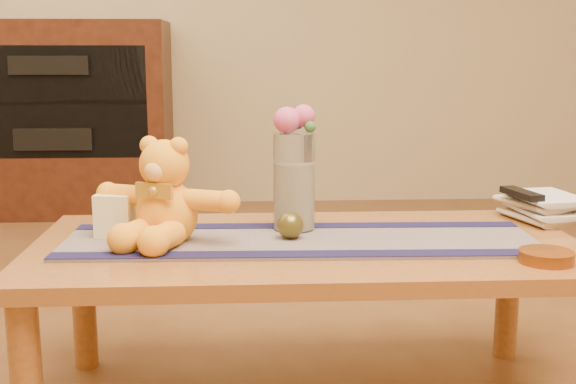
{
  "coord_description": "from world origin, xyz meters",
  "views": [
    {
      "loc": [
        -0.15,
        -1.83,
        0.93
      ],
      "look_at": [
        -0.05,
        0.0,
        0.58
      ],
      "focal_mm": 46.18,
      "sensor_mm": 36.0,
      "label": 1
    }
  ],
  "objects": [
    {
      "name": "cabinet_shelf",
      "position": [
        -1.2,
        2.33,
        0.66
      ],
      "size": [
        1.02,
        0.2,
        0.02
      ],
      "primitive_type": "cube",
      "color": "black",
      "rests_on": "media_cabinet"
    },
    {
      "name": "rose_left",
      "position": [
        -0.05,
        0.09,
        0.75
      ],
      "size": [
        0.07,
        0.07,
        0.07
      ],
      "primitive_type": "sphere",
      "color": "#D44A80",
      "rests_on": "glass_vase"
    },
    {
      "name": "teddy_bear",
      "position": [
        -0.36,
        0.01,
        0.58
      ],
      "size": [
        0.45,
        0.42,
        0.25
      ],
      "primitive_type": null,
      "rotation": [
        0.0,
        0.0,
        -0.39
      ],
      "color": "#FFA220",
      "rests_on": "persian_runner"
    },
    {
      "name": "blue_flower_side",
      "position": [
        -0.06,
        0.12,
        0.74
      ],
      "size": [
        0.04,
        0.04,
        0.04
      ],
      "primitive_type": "sphere",
      "color": "#485C9D",
      "rests_on": "glass_vase"
    },
    {
      "name": "book_bottom",
      "position": [
        0.62,
        0.19,
        0.46
      ],
      "size": [
        0.22,
        0.26,
        0.02
      ],
      "primitive_type": "imported",
      "rotation": [
        0.0,
        0.0,
        0.26
      ],
      "color": "beige",
      "rests_on": "coffee_table_top"
    },
    {
      "name": "stereo_lower",
      "position": [
        -1.2,
        2.35,
        0.46
      ],
      "size": [
        0.42,
        0.28,
        0.12
      ],
      "primitive_type": "cube",
      "color": "black",
      "rests_on": "media_cabinet"
    },
    {
      "name": "book_lower",
      "position": [
        0.62,
        0.18,
        0.48
      ],
      "size": [
        0.19,
        0.24,
        0.02
      ],
      "primitive_type": "imported",
      "rotation": [
        0.0,
        0.0,
        0.12
      ],
      "color": "beige",
      "rests_on": "book_bottom"
    },
    {
      "name": "pillar_candle",
      "position": [
        -0.49,
        0.06,
        0.51
      ],
      "size": [
        0.11,
        0.11,
        0.11
      ],
      "primitive_type": "cube",
      "rotation": [
        0.0,
        0.0,
        -0.17
      ],
      "color": "#FBF3B9",
      "rests_on": "persian_runner"
    },
    {
      "name": "cabinet_cavity",
      "position": [
        -1.2,
        2.25,
        0.66
      ],
      "size": [
        1.02,
        0.03,
        0.61
      ],
      "primitive_type": "cube",
      "color": "black",
      "rests_on": "media_cabinet"
    },
    {
      "name": "persian_runner",
      "position": [
        -0.02,
        -0.0,
        0.45
      ],
      "size": [
        1.21,
        0.38,
        0.01
      ],
      "primitive_type": "cube",
      "rotation": [
        0.0,
        0.0,
        -0.03
      ],
      "color": "#171941",
      "rests_on": "coffee_table_top"
    },
    {
      "name": "leaf_sprig",
      "position": [
        0.01,
        0.08,
        0.74
      ],
      "size": [
        0.03,
        0.03,
        0.03
      ],
      "primitive_type": "sphere",
      "color": "#33662D",
      "rests_on": "glass_vase"
    },
    {
      "name": "table_leg_bl",
      "position": [
        -0.64,
        0.29,
        0.21
      ],
      "size": [
        0.07,
        0.07,
        0.41
      ],
      "primitive_type": "cylinder",
      "color": "brown",
      "rests_on": "floor"
    },
    {
      "name": "coffee_table_top",
      "position": [
        0.0,
        0.0,
        0.43
      ],
      "size": [
        1.4,
        0.7,
        0.04
      ],
      "primitive_type": "cube",
      "color": "brown",
      "rests_on": "floor"
    },
    {
      "name": "book_upper",
      "position": [
        0.61,
        0.19,
        0.5
      ],
      "size": [
        0.23,
        0.26,
        0.02
      ],
      "primitive_type": "imported",
      "rotation": [
        0.0,
        0.0,
        0.31
      ],
      "color": "beige",
      "rests_on": "book_lower"
    },
    {
      "name": "candle_wick",
      "position": [
        -0.49,
        0.06,
        0.58
      ],
      "size": [
        0.0,
        0.0,
        0.01
      ],
      "primitive_type": "cylinder",
      "rotation": [
        0.0,
        0.0,
        -0.17
      ],
      "color": "black",
      "rests_on": "pillar_candle"
    },
    {
      "name": "bronze_ball",
      "position": [
        -0.04,
        0.0,
        0.49
      ],
      "size": [
        0.09,
        0.09,
        0.07
      ],
      "primitive_type": "sphere",
      "rotation": [
        0.0,
        0.0,
        -0.32
      ],
      "color": "#52491B",
      "rests_on": "persian_runner"
    },
    {
      "name": "runner_border_near",
      "position": [
        -0.02,
        -0.15,
        0.46
      ],
      "size": [
        1.2,
        0.09,
        0.0
      ],
      "primitive_type": "cube",
      "rotation": [
        0.0,
        0.0,
        -0.03
      ],
      "color": "#151237",
      "rests_on": "persian_runner"
    },
    {
      "name": "rose_right",
      "position": [
        -0.0,
        0.11,
        0.76
      ],
      "size": [
        0.06,
        0.06,
        0.06
      ],
      "primitive_type": "sphere",
      "color": "#D44A80",
      "rests_on": "glass_vase"
    },
    {
      "name": "tv_remote",
      "position": [
        0.62,
        0.18,
        0.54
      ],
      "size": [
        0.08,
        0.17,
        0.02
      ],
      "primitive_type": "cube",
      "rotation": [
        0.0,
        0.0,
        0.21
      ],
      "color": "black",
      "rests_on": "book_top"
    },
    {
      "name": "potpourri_fill",
      "position": [
        -0.03,
        0.1,
        0.55
      ],
      "size": [
        0.09,
        0.09,
        0.18
      ],
      "primitive_type": "cylinder",
      "color": "beige",
      "rests_on": "glass_vase"
    },
    {
      "name": "amber_dish",
      "position": [
        0.53,
        -0.22,
        0.46
      ],
      "size": [
        0.16,
        0.16,
        0.03
      ],
      "primitive_type": "cylinder",
      "rotation": [
        0.0,
        0.0,
        -0.32
      ],
      "color": "#BF5914",
      "rests_on": "coffee_table_top"
    },
    {
      "name": "glass_vase",
      "position": [
        -0.03,
        0.1,
        0.59
      ],
      "size": [
        0.11,
        0.11,
        0.26
      ],
      "primitive_type": "cylinder",
      "color": "silver",
      "rests_on": "persian_runner"
    },
    {
      "name": "blue_flower_back",
      "position": [
        -0.02,
        0.14,
        0.75
      ],
      "size": [
        0.04,
        0.04,
        0.04
      ],
      "primitive_type": "sphere",
      "color": "#485C9D",
      "rests_on": "glass_vase"
    },
    {
      "name": "book_top",
      "position": [
        0.62,
        0.18,
        0.52
      ],
      "size": [
        0.2,
        0.25,
        0.02
      ],
      "primitive_type": "imported",
      "rotation": [
        0.0,
        0.0,
        0.15
      ],
      "color": "beige",
      "rests_on": "book_upper"
    },
    {
      "name": "media_cabinet",
      "position": [
        -1.2,
        2.48,
        0.55
      ],
      "size": [
        1.2,
        0.5,
        1.1
      ],
      "primitive_type": "cube",
      "color": "black",
      "rests_on": "floor"
    },
    {
      "name": "stereo_upper",
      "position": [
        -1.2,
        2.35,
        0.86
      ],
      "size": [
        0.42,
        0.28,
        0.1
      ],
      "primitive_type": "cube",
      "color": "black",
      "rests_on": "media_cabinet"
    },
    {
      "name": "table_leg_br",
      "position": [
        0.64,
        0.29,
        0.21
      ],
      "size": [
        0.07,
        0.07,
        0.41
      ],
      "primitive_type": "cylinder",
      "color": "brown",
      "rests_on": "floor"
    },
    {
      "name": "runner_border_far",
      "position": [
        -0.01,
        0.14,
        0.46
      ],
      "size": [
        1.2,
        0.09,
        0.0
      ],
      "primitive_type": "cube",
      "rotation": [
        0.0,
        0.0,
        -0.03
      ],
      "color": "#151237",
      "rests_on": "persian_runner"
    }
  ]
}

